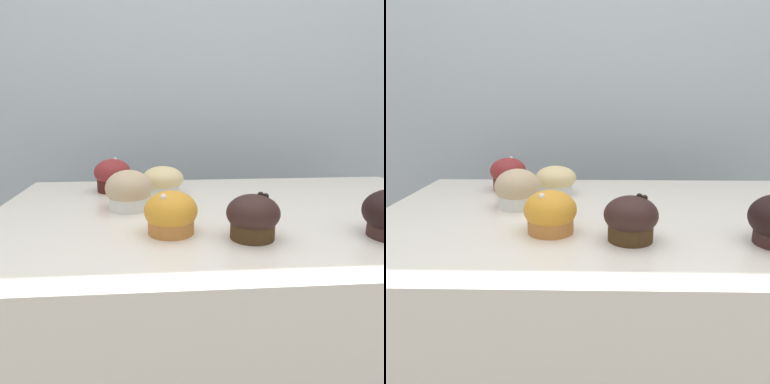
% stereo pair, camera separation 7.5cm
% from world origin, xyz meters
% --- Properties ---
extents(wall_back, '(3.20, 0.10, 1.80)m').
position_xyz_m(wall_back, '(0.00, 0.60, 0.90)').
color(wall_back, '#A8B2B7').
rests_on(wall_back, ground).
extents(muffin_front_center, '(0.09, 0.09, 0.08)m').
position_xyz_m(muffin_front_center, '(0.00, -0.15, 0.94)').
color(muffin_front_center, '#412B15').
rests_on(muffin_front_center, display_counter).
extents(muffin_back_left, '(0.10, 0.10, 0.08)m').
position_xyz_m(muffin_back_left, '(-0.22, 0.04, 0.95)').
color(muffin_back_left, silver).
rests_on(muffin_back_left, display_counter).
extents(muffin_back_right, '(0.10, 0.10, 0.07)m').
position_xyz_m(muffin_back_right, '(-0.15, 0.16, 0.94)').
color(muffin_back_right, white).
rests_on(muffin_back_right, display_counter).
extents(muffin_front_left, '(0.09, 0.09, 0.08)m').
position_xyz_m(muffin_front_left, '(-0.13, -0.12, 0.94)').
color(muffin_front_left, '#C47836').
rests_on(muffin_front_left, display_counter).
extents(muffin_back_center, '(0.09, 0.09, 0.08)m').
position_xyz_m(muffin_back_center, '(-0.27, 0.20, 0.95)').
color(muffin_back_center, '#451712').
rests_on(muffin_back_center, display_counter).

